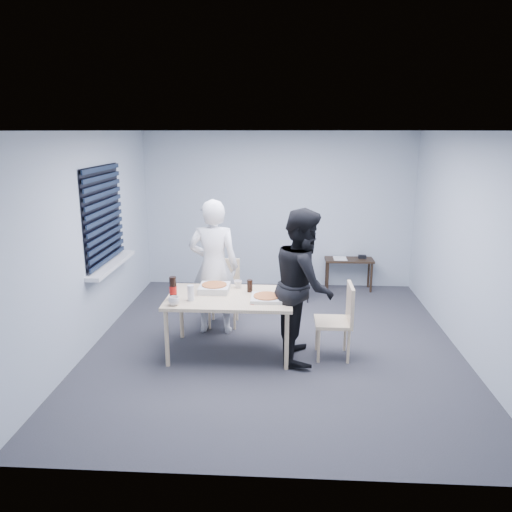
# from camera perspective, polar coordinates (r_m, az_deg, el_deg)

# --- Properties ---
(room) EXTENTS (5.00, 5.00, 5.00)m
(room) POSITION_cam_1_polar(r_m,az_deg,el_deg) (6.73, -16.77, 3.62)
(room) COLOR #2F2F35
(room) RESTS_ON ground
(dining_table) EXTENTS (1.47, 0.93, 0.71)m
(dining_table) POSITION_cam_1_polar(r_m,az_deg,el_deg) (5.90, -3.00, -5.15)
(dining_table) COLOR beige
(dining_table) RESTS_ON ground
(chair_far) EXTENTS (0.42, 0.42, 0.89)m
(chair_far) POSITION_cam_1_polar(r_m,az_deg,el_deg) (6.88, -3.68, -3.56)
(chair_far) COLOR beige
(chair_far) RESTS_ON ground
(chair_right) EXTENTS (0.42, 0.42, 0.89)m
(chair_right) POSITION_cam_1_polar(r_m,az_deg,el_deg) (5.91, 9.65, -6.76)
(chair_right) COLOR beige
(chair_right) RESTS_ON ground
(person_white) EXTENTS (0.65, 0.42, 1.77)m
(person_white) POSITION_cam_1_polar(r_m,az_deg,el_deg) (6.48, -4.85, -1.26)
(person_white) COLOR white
(person_white) RESTS_ON ground
(person_black) EXTENTS (0.47, 0.86, 1.77)m
(person_black) POSITION_cam_1_polar(r_m,az_deg,el_deg) (5.75, 5.46, -3.29)
(person_black) COLOR black
(person_black) RESTS_ON ground
(side_table) EXTENTS (0.79, 0.35, 0.53)m
(side_table) POSITION_cam_1_polar(r_m,az_deg,el_deg) (8.45, 10.58, -0.86)
(side_table) COLOR #2F2115
(side_table) RESTS_ON ground
(stool) EXTENTS (0.33, 0.33, 0.46)m
(stool) POSITION_cam_1_polar(r_m,az_deg,el_deg) (7.84, 5.02, -2.59)
(stool) COLOR black
(stool) RESTS_ON ground
(backpack) EXTENTS (0.30, 0.22, 0.41)m
(backpack) POSITION_cam_1_polar(r_m,az_deg,el_deg) (7.74, 5.07, -0.40)
(backpack) COLOR slate
(backpack) RESTS_ON stool
(pizza_box_a) EXTENTS (0.36, 0.36, 0.09)m
(pizza_box_a) POSITION_cam_1_polar(r_m,az_deg,el_deg) (6.06, -4.78, -3.64)
(pizza_box_a) COLOR silver
(pizza_box_a) RESTS_ON dining_table
(pizza_box_b) EXTENTS (0.36, 0.36, 0.05)m
(pizza_box_b) POSITION_cam_1_polar(r_m,az_deg,el_deg) (5.75, 1.23, -4.77)
(pizza_box_b) COLOR silver
(pizza_box_b) RESTS_ON dining_table
(mug_a) EXTENTS (0.17, 0.17, 0.10)m
(mug_a) POSITION_cam_1_polar(r_m,az_deg,el_deg) (5.64, -9.35, -5.09)
(mug_a) COLOR silver
(mug_a) RESTS_ON dining_table
(mug_b) EXTENTS (0.10, 0.10, 0.09)m
(mug_b) POSITION_cam_1_polar(r_m,az_deg,el_deg) (6.17, -2.08, -3.24)
(mug_b) COLOR silver
(mug_b) RESTS_ON dining_table
(cola_glass) EXTENTS (0.07, 0.07, 0.15)m
(cola_glass) POSITION_cam_1_polar(r_m,az_deg,el_deg) (6.00, -0.72, -3.43)
(cola_glass) COLOR black
(cola_glass) RESTS_ON dining_table
(soda_bottle) EXTENTS (0.09, 0.09, 0.27)m
(soda_bottle) POSITION_cam_1_polar(r_m,az_deg,el_deg) (5.79, -9.46, -3.72)
(soda_bottle) COLOR black
(soda_bottle) RESTS_ON dining_table
(plastic_cups) EXTENTS (0.10, 0.10, 0.18)m
(plastic_cups) POSITION_cam_1_polar(r_m,az_deg,el_deg) (5.75, -7.47, -4.21)
(plastic_cups) COLOR silver
(plastic_cups) RESTS_ON dining_table
(rubber_band) EXTENTS (0.05, 0.05, 0.00)m
(rubber_band) POSITION_cam_1_polar(r_m,az_deg,el_deg) (5.61, -0.43, -5.51)
(rubber_band) COLOR red
(rubber_band) RESTS_ON dining_table
(papers) EXTENTS (0.29, 0.34, 0.00)m
(papers) POSITION_cam_1_polar(r_m,az_deg,el_deg) (8.42, 9.58, -0.27)
(papers) COLOR white
(papers) RESTS_ON side_table
(black_box) EXTENTS (0.13, 0.10, 0.05)m
(black_box) POSITION_cam_1_polar(r_m,az_deg,el_deg) (8.50, 12.04, -0.09)
(black_box) COLOR black
(black_box) RESTS_ON side_table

